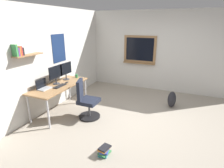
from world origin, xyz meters
name	(u,v)px	position (x,y,z in m)	size (l,w,h in m)	color
ground_plane	(140,122)	(0.00, 0.00, 0.00)	(5.20, 5.20, 0.00)	#9E9384
wall_back	(51,59)	(-0.01, 2.45, 1.30)	(5.00, 0.30, 2.60)	silver
wall_right	(161,52)	(2.45, 0.03, 1.30)	(0.22, 5.00, 2.60)	silver
desk	(59,87)	(-0.27, 2.03, 0.67)	(1.65, 0.67, 0.73)	#997047
office_chair	(86,102)	(-0.26, 1.27, 0.41)	(0.53, 0.55, 0.95)	black
laptop	(43,87)	(-0.64, 2.19, 0.78)	(0.31, 0.21, 0.23)	#ADAFB5
monitor_primary	(56,74)	(-0.22, 2.14, 1.00)	(0.46, 0.17, 0.46)	#38383D
monitor_secondary	(66,70)	(0.19, 2.14, 1.00)	(0.46, 0.17, 0.46)	#38383D
keyboard	(60,86)	(-0.35, 1.95, 0.74)	(0.37, 0.13, 0.02)	black
computer_mouse	(67,82)	(-0.07, 1.95, 0.75)	(0.10, 0.06, 0.03)	#262628
coffee_mug	(77,76)	(0.46, 2.00, 0.78)	(0.08, 0.08, 0.09)	#338C4C
backpack	(172,99)	(1.16, -0.56, 0.22)	(0.32, 0.22, 0.44)	#232328
book_stack_on_floor	(104,150)	(-1.32, 0.30, 0.08)	(0.26, 0.21, 0.15)	teal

